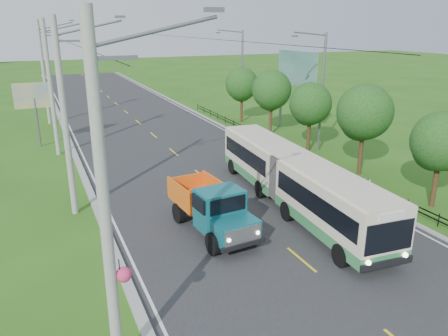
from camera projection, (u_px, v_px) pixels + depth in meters
ground at (301, 260)px, 18.60m from camera, size 240.00×240.00×0.00m
road at (166, 146)px, 35.97m from camera, size 14.00×120.00×0.02m
curb_left at (75, 155)px, 33.20m from camera, size 0.40×120.00×0.15m
curb_right at (244, 137)px, 38.70m from camera, size 0.30×120.00×0.10m
edge_line_left at (83, 155)px, 33.42m from camera, size 0.12×120.00×0.00m
edge_line_right at (239, 138)px, 38.52m from camera, size 0.12×120.00×0.00m
centre_dash at (301, 259)px, 18.59m from camera, size 0.12×2.20×0.00m
railing_right at (288, 150)px, 33.73m from camera, size 0.04×40.00×0.60m
pole_nearest at (107, 212)px, 11.29m from camera, size 3.51×0.44×10.00m
pole_near at (65, 119)px, 21.66m from camera, size 3.51×0.32×10.00m
pole_mid at (51, 88)px, 32.08m from camera, size 3.51×0.32×10.00m
pole_far at (44, 72)px, 42.51m from camera, size 3.51×0.32×10.00m
tree_second at (440, 144)px, 23.13m from camera, size 3.18×3.26×5.30m
tree_third at (364, 115)px, 28.20m from camera, size 3.60×3.62×6.00m
tree_fourth at (310, 106)px, 33.54m from camera, size 3.24×3.31×5.40m
tree_fifth at (271, 92)px, 38.67m from camera, size 3.48×3.52×5.80m
tree_back at (242, 86)px, 43.94m from camera, size 3.30×3.36×5.50m
streetlight_mid at (321, 88)px, 33.30m from camera, size 3.02×0.20×9.07m
streetlight_far at (241, 71)px, 45.47m from camera, size 3.02×0.20×9.07m
planter_near at (365, 182)px, 27.02m from camera, size 0.64×0.64×0.67m
planter_mid at (295, 149)px, 33.97m from camera, size 0.64×0.64×0.67m
planter_far at (248, 128)px, 40.92m from camera, size 0.64×0.64×0.67m
billboard_left at (34, 100)px, 34.60m from camera, size 3.00×0.20×5.20m
billboard_right at (296, 74)px, 39.01m from camera, size 0.24×6.00×7.30m
bus at (294, 177)px, 23.41m from camera, size 3.46×15.22×2.91m
dump_truck at (212, 205)px, 20.72m from camera, size 2.72×5.95×2.42m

